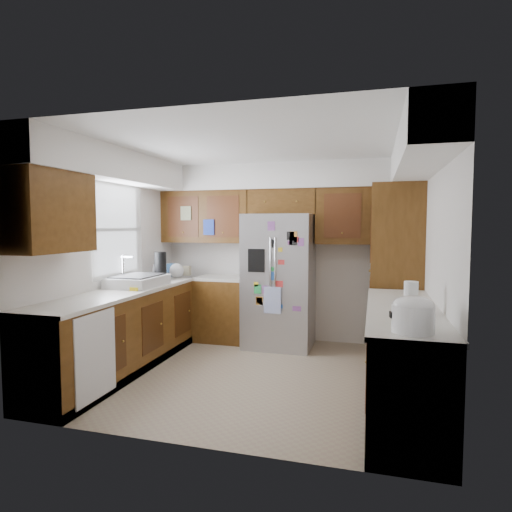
# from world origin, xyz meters

# --- Properties ---
(floor) EXTENTS (3.60, 3.60, 0.00)m
(floor) POSITION_xyz_m (0.00, 0.00, 0.00)
(floor) COLOR gray
(floor) RESTS_ON ground
(room_shell) EXTENTS (3.64, 3.24, 2.52)m
(room_shell) POSITION_xyz_m (-0.11, 0.36, 1.82)
(room_shell) COLOR silver
(room_shell) RESTS_ON ground
(left_counter_run) EXTENTS (1.36, 3.20, 0.92)m
(left_counter_run) POSITION_xyz_m (-1.36, 0.03, 0.43)
(left_counter_run) COLOR #46290D
(left_counter_run) RESTS_ON ground
(right_counter_run) EXTENTS (0.63, 2.25, 0.92)m
(right_counter_run) POSITION_xyz_m (1.50, -0.47, 0.42)
(right_counter_run) COLOR #46290D
(right_counter_run) RESTS_ON ground
(pantry) EXTENTS (0.60, 0.90, 2.15)m
(pantry) POSITION_xyz_m (1.50, 1.15, 1.07)
(pantry) COLOR #46290D
(pantry) RESTS_ON ground
(fridge) EXTENTS (0.90, 0.79, 1.80)m
(fridge) POSITION_xyz_m (-0.00, 1.20, 0.90)
(fridge) COLOR #A9A9AE
(fridge) RESTS_ON ground
(bridge_cabinet) EXTENTS (0.96, 0.34, 0.35)m
(bridge_cabinet) POSITION_xyz_m (0.00, 1.43, 1.98)
(bridge_cabinet) COLOR #46290D
(bridge_cabinet) RESTS_ON fridge
(fridge_top_items) EXTENTS (0.94, 0.29, 0.27)m
(fridge_top_items) POSITION_xyz_m (-0.00, 1.44, 2.27)
(fridge_top_items) COLOR #132BBB
(fridge_top_items) RESTS_ON bridge_cabinet
(sink_assembly) EXTENTS (0.52, 0.71, 0.37)m
(sink_assembly) POSITION_xyz_m (-1.50, 0.10, 0.99)
(sink_assembly) COLOR silver
(sink_assembly) RESTS_ON left_counter_run
(left_counter_clutter) EXTENTS (0.34, 0.90, 0.38)m
(left_counter_clutter) POSITION_xyz_m (-1.49, 0.84, 1.05)
(left_counter_clutter) COLOR black
(left_counter_clutter) RESTS_ON left_counter_run
(rice_cooker) EXTENTS (0.29, 0.28, 0.25)m
(rice_cooker) POSITION_xyz_m (1.50, -1.38, 1.05)
(rice_cooker) COLOR white
(rice_cooker) RESTS_ON right_counter_run
(paper_towel) EXTENTS (0.12, 0.12, 0.26)m
(paper_towel) POSITION_xyz_m (1.54, -0.67, 1.05)
(paper_towel) COLOR white
(paper_towel) RESTS_ON right_counter_run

